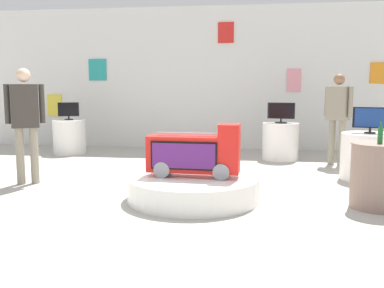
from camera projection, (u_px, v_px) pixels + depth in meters
name	position (u px, v px, depth m)	size (l,w,h in m)	color
ground_plane	(176.00, 197.00, 5.79)	(30.00, 30.00, 0.00)	#B2ADA3
back_wall_display	(210.00, 78.00, 10.10)	(10.79, 0.13, 3.25)	silver
main_display_pedestal	(193.00, 188.00, 5.62)	(1.69, 1.69, 0.30)	white
novelty_firetruck_tv	(195.00, 155.00, 5.55)	(1.19, 0.41, 0.68)	gray
display_pedestal_left_rear	(369.00, 157.00, 6.81)	(0.84, 0.84, 0.73)	white
tv_on_left_rear	(371.00, 119.00, 6.73)	(0.52, 0.17, 0.40)	black
display_pedestal_center_rear	(280.00, 141.00, 8.67)	(0.71, 0.71, 0.73)	white
tv_on_center_rear	(281.00, 112.00, 8.59)	(0.53, 0.24, 0.40)	black
display_pedestal_right_rear	(70.00, 137.00, 9.45)	(0.69, 0.69, 0.73)	white
tv_on_right_rear	(68.00, 110.00, 9.37)	(0.42, 0.19, 0.37)	black
side_table_round	(377.00, 175.00, 5.22)	(0.63, 0.63, 0.79)	gray
bottle_on_side_table	(380.00, 135.00, 5.10)	(0.06, 0.06, 0.26)	#195926
shopper_browsing_near_truck	(338.00, 112.00, 7.97)	(0.44, 0.40, 1.67)	gray
shopper_browsing_rear	(25.00, 117.00, 6.44)	(0.51, 0.34, 1.71)	gray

